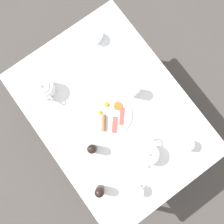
% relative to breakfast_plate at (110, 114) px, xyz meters
% --- Properties ---
extents(ground_plane, '(8.00, 8.00, 0.00)m').
position_rel_breakfast_plate_xyz_m(ground_plane, '(0.02, 0.01, -0.73)').
color(ground_plane, '#4C4742').
extents(table, '(0.90, 1.23, 0.72)m').
position_rel_breakfast_plate_xyz_m(table, '(0.02, 0.01, -0.07)').
color(table, white).
rests_on(table, ground_plane).
extents(breakfast_plate, '(0.26, 0.26, 0.04)m').
position_rel_breakfast_plate_xyz_m(breakfast_plate, '(0.00, 0.00, 0.00)').
color(breakfast_plate, white).
rests_on(breakfast_plate, table).
extents(teapot_near, '(0.19, 0.12, 0.12)m').
position_rel_breakfast_plate_xyz_m(teapot_near, '(0.04, -0.32, 0.04)').
color(teapot_near, white).
rests_on(teapot_near, table).
extents(teapot_far, '(0.12, 0.21, 0.12)m').
position_rel_breakfast_plate_xyz_m(teapot_far, '(-0.23, 0.36, 0.04)').
color(teapot_far, white).
rests_on(teapot_far, table).
extents(teacup_with_saucer_left, '(0.13, 0.13, 0.06)m').
position_rel_breakfast_plate_xyz_m(teacup_with_saucer_left, '(0.22, 0.46, 0.02)').
color(teacup_with_saucer_left, white).
rests_on(teacup_with_saucer_left, table).
extents(water_glass_tall, '(0.07, 0.07, 0.11)m').
position_rel_breakfast_plate_xyz_m(water_glass_tall, '(0.20, 0.03, 0.05)').
color(water_glass_tall, white).
rests_on(water_glass_tall, table).
extents(water_glass_short, '(0.07, 0.07, 0.09)m').
position_rel_breakfast_plate_xyz_m(water_glass_short, '(0.25, -0.41, 0.04)').
color(water_glass_short, white).
rests_on(water_glass_short, table).
extents(creamer_jug, '(0.09, 0.06, 0.07)m').
position_rel_breakfast_plate_xyz_m(creamer_jug, '(-0.13, -0.46, 0.03)').
color(creamer_jug, white).
rests_on(creamer_jug, table).
extents(pepper_grinder, '(0.05, 0.05, 0.12)m').
position_rel_breakfast_plate_xyz_m(pepper_grinder, '(-0.31, -0.33, 0.05)').
color(pepper_grinder, black).
rests_on(pepper_grinder, table).
extents(salt_grinder, '(0.05, 0.05, 0.12)m').
position_rel_breakfast_plate_xyz_m(salt_grinder, '(-0.21, -0.11, 0.05)').
color(salt_grinder, black).
rests_on(salt_grinder, table).
extents(napkin_folded, '(0.18, 0.17, 0.01)m').
position_rel_breakfast_plate_xyz_m(napkin_folded, '(0.29, -0.25, -0.00)').
color(napkin_folded, white).
rests_on(napkin_folded, table).
extents(fork_by_plate, '(0.04, 0.16, 0.00)m').
position_rel_breakfast_plate_xyz_m(fork_by_plate, '(-0.18, -0.25, -0.01)').
color(fork_by_plate, silver).
rests_on(fork_by_plate, table).
extents(knife_by_plate, '(0.22, 0.06, 0.00)m').
position_rel_breakfast_plate_xyz_m(knife_by_plate, '(0.26, 0.20, -0.01)').
color(knife_by_plate, silver).
rests_on(knife_by_plate, table).
extents(spoon_for_tea, '(0.07, 0.15, 0.00)m').
position_rel_breakfast_plate_xyz_m(spoon_for_tea, '(0.05, 0.35, -0.01)').
color(spoon_for_tea, silver).
rests_on(spoon_for_tea, table).
extents(fork_spare, '(0.17, 0.10, 0.00)m').
position_rel_breakfast_plate_xyz_m(fork_spare, '(-0.28, 0.09, -0.01)').
color(fork_spare, silver).
rests_on(fork_spare, table).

